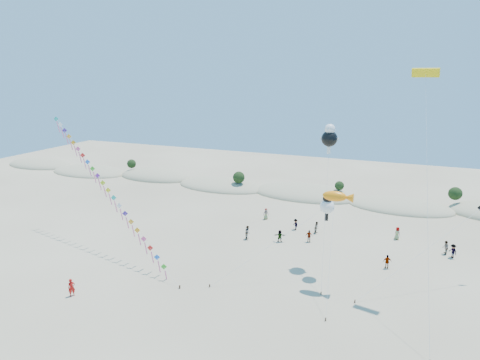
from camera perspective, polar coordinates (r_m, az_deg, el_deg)
The scene contains 10 objects.
ground at distance 34.41m, azimuth -9.61°, elevation -22.68°, with size 160.00×160.00×0.00m, color gray.
dune_ridge at distance 72.53m, azimuth 9.96°, elevation -2.09°, with size 145.30×11.49×5.57m.
kite_train at distance 50.85m, azimuth -18.85°, elevation -0.59°, with size 25.40×10.66×16.07m.
fish_kite at distance 39.98m, azimuth 13.77°, elevation -2.33°, with size 2.95×7.29×9.90m.
cartoon_kite_low at distance 42.56m, azimuth 12.27°, elevation -3.49°, with size 10.90×8.15×8.95m.
cartoon_kite_high at distance 44.40m, azimuth 12.61°, elevation 6.00°, with size 2.39×8.84×15.74m.
parafoil_kite at distance 40.20m, azimuth 24.90°, elevation 13.10°, with size 3.31×12.14×21.40m.
dark_kite at distance 44.98m, azimuth 27.29°, elevation -6.88°, with size 11.39×9.85×8.26m.
flyer_foreground at distance 43.27m, azimuth -22.83°, elevation -13.91°, with size 0.65×0.42×1.78m, color #AF110E.
beachgoers at distance 53.37m, azimuth 13.33°, elevation -7.68°, with size 25.46×10.62×1.80m.
Camera 1 is at (14.97, -22.99, 20.77)m, focal length 30.00 mm.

